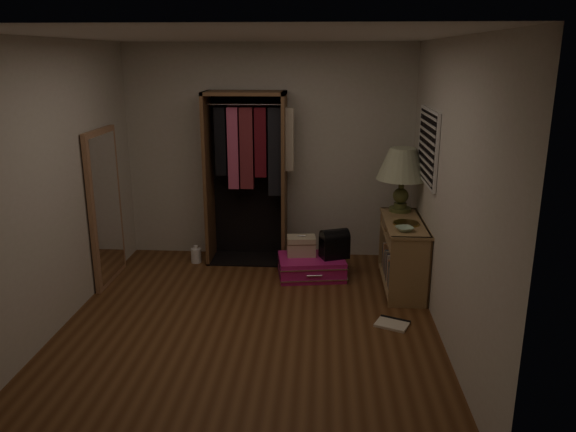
% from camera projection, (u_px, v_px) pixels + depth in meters
% --- Properties ---
extents(ground, '(4.00, 4.00, 0.00)m').
position_uv_depth(ground, '(250.00, 324.00, 5.30)').
color(ground, '#532F17').
rests_on(ground, ground).
extents(room_walls, '(3.52, 4.02, 2.60)m').
position_uv_depth(room_walls, '(256.00, 167.00, 4.92)').
color(room_walls, beige).
rests_on(room_walls, ground).
extents(console_bookshelf, '(0.42, 1.12, 0.75)m').
position_uv_depth(console_bookshelf, '(402.00, 252.00, 6.09)').
color(console_bookshelf, '#947147').
rests_on(console_bookshelf, ground).
extents(open_wardrobe, '(1.04, 0.50, 2.05)m').
position_uv_depth(open_wardrobe, '(250.00, 163.00, 6.67)').
color(open_wardrobe, brown).
rests_on(open_wardrobe, ground).
extents(floor_mirror, '(0.06, 0.80, 1.70)m').
position_uv_depth(floor_mirror, '(106.00, 207.00, 6.12)').
color(floor_mirror, '#9D6D4C').
rests_on(floor_mirror, ground).
extents(pink_suitcase, '(0.83, 0.65, 0.23)m').
position_uv_depth(pink_suitcase, '(311.00, 267.00, 6.42)').
color(pink_suitcase, '#C91874').
rests_on(pink_suitcase, ground).
extents(train_case, '(0.35, 0.26, 0.24)m').
position_uv_depth(train_case, '(301.00, 246.00, 6.44)').
color(train_case, '#BEB191').
rests_on(train_case, pink_suitcase).
extents(black_bag, '(0.36, 0.30, 0.33)m').
position_uv_depth(black_bag, '(334.00, 243.00, 6.34)').
color(black_bag, black).
rests_on(black_bag, pink_suitcase).
extents(table_lamp, '(0.75, 0.75, 0.72)m').
position_uv_depth(table_lamp, '(402.00, 165.00, 6.20)').
color(table_lamp, '#484F26').
rests_on(table_lamp, console_bookshelf).
extents(brass_tray, '(0.33, 0.33, 0.02)m').
position_uv_depth(brass_tray, '(406.00, 223.00, 5.85)').
color(brass_tray, '#A4873F').
rests_on(brass_tray, console_bookshelf).
extents(ceramic_bowl, '(0.22, 0.22, 0.04)m').
position_uv_depth(ceramic_bowl, '(404.00, 229.00, 5.62)').
color(ceramic_bowl, '#A6C8AB').
rests_on(ceramic_bowl, console_bookshelf).
extents(white_jug, '(0.13, 0.13, 0.22)m').
position_uv_depth(white_jug, '(196.00, 255.00, 6.86)').
color(white_jug, white).
rests_on(white_jug, ground).
extents(floor_book, '(0.36, 0.33, 0.03)m').
position_uv_depth(floor_book, '(393.00, 323.00, 5.30)').
color(floor_book, beige).
rests_on(floor_book, ground).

